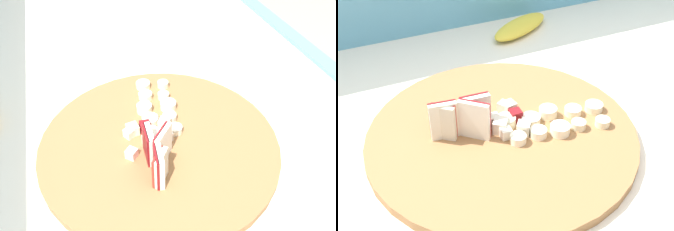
{
  "view_description": "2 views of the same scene",
  "coord_description": "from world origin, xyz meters",
  "views": [
    {
      "loc": [
        -0.46,
        0.14,
        1.3
      ],
      "look_at": [
        -0.01,
        0.0,
        0.9
      ],
      "focal_mm": 36.92,
      "sensor_mm": 36.0,
      "label": 1
    },
    {
      "loc": [
        -0.27,
        -0.44,
        1.3
      ],
      "look_at": [
        -0.05,
        0.02,
        0.92
      ],
      "focal_mm": 47.62,
      "sensor_mm": 36.0,
      "label": 2
    }
  ],
  "objects": [
    {
      "name": "banana_slice_rows",
      "position": [
        0.02,
        0.02,
        0.89
      ],
      "size": [
        0.17,
        0.09,
        0.02
      ],
      "color": "white",
      "rests_on": "cutting_board"
    },
    {
      "name": "apple_dice_pile",
      "position": [
        -0.04,
        0.05,
        0.89
      ],
      "size": [
        0.08,
        0.1,
        0.02
      ],
      "color": "beige",
      "rests_on": "cutting_board"
    },
    {
      "name": "apple_wedge_fan",
      "position": [
        -0.11,
        0.05,
        0.91
      ],
      "size": [
        0.09,
        0.05,
        0.06
      ],
      "color": "#B22D23",
      "rests_on": "cutting_board"
    },
    {
      "name": "banana_peel",
      "position": [
        0.13,
        0.35,
        0.88
      ],
      "size": [
        0.17,
        0.13,
        0.02
      ],
      "primitive_type": "ellipsoid",
      "rotation": [
        0.0,
        0.0,
        3.63
      ],
      "color": "gold",
      "rests_on": "tiled_countertop"
    },
    {
      "name": "tile_backsplash",
      "position": [
        0.0,
        0.44,
        0.62
      ],
      "size": [
        2.4,
        0.04,
        1.25
      ],
      "primitive_type": "cube",
      "color": "#5BA3C1",
      "rests_on": "ground"
    },
    {
      "name": "cutting_board",
      "position": [
        -0.06,
        0.03,
        0.87
      ],
      "size": [
        0.41,
        0.41,
        0.02
      ],
      "primitive_type": "cylinder",
      "color": "olive",
      "rests_on": "tiled_countertop"
    }
  ]
}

